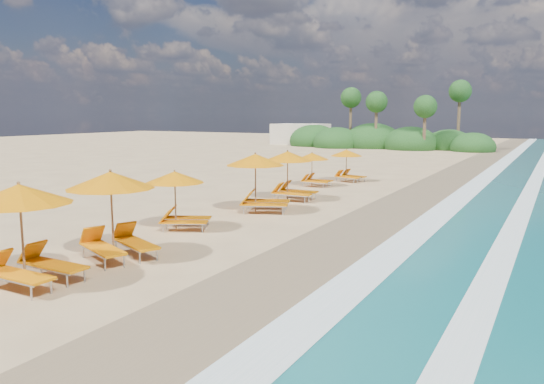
{
  "coord_description": "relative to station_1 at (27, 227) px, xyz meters",
  "views": [
    {
      "loc": [
        9.87,
        -17.87,
        4.26
      ],
      "look_at": [
        0.0,
        0.0,
        1.2
      ],
      "focal_mm": 34.76,
      "sensor_mm": 36.0,
      "label": 1
    }
  ],
  "objects": [
    {
      "name": "ground",
      "position": [
        1.65,
        9.63,
        -1.46
      ],
      "size": [
        160.0,
        160.0,
        0.0
      ],
      "primitive_type": "plane",
      "color": "tan",
      "rests_on": "ground"
    },
    {
      "name": "wet_sand",
      "position": [
        5.65,
        9.63,
        -1.45
      ],
      "size": [
        4.0,
        160.0,
        0.01
      ],
      "primitive_type": "cube",
      "color": "#7E6A4B",
      "rests_on": "ground"
    },
    {
      "name": "surf_foam",
      "position": [
        8.35,
        9.63,
        -1.43
      ],
      "size": [
        4.0,
        160.0,
        0.01
      ],
      "color": "white",
      "rests_on": "ground"
    },
    {
      "name": "station_1",
      "position": [
        0.0,
        0.0,
        0.0
      ],
      "size": [
        2.79,
        2.57,
        2.6
      ],
      "rotation": [
        0.0,
        0.0,
        -0.0
      ],
      "color": "olive",
      "rests_on": "ground"
    },
    {
      "name": "station_2",
      "position": [
        0.09,
        2.85,
        0.02
      ],
      "size": [
        3.42,
        3.38,
        2.64
      ],
      "rotation": [
        0.0,
        0.0,
        -0.39
      ],
      "color": "olive",
      "rests_on": "ground"
    },
    {
      "name": "station_3",
      "position": [
        -0.73,
        6.89,
        -0.22
      ],
      "size": [
        2.93,
        2.93,
        2.22
      ],
      "rotation": [
        0.0,
        0.0,
        0.47
      ],
      "color": "olive",
      "rests_on": "ground"
    },
    {
      "name": "station_4",
      "position": [
        0.11,
        11.34,
        -0.0
      ],
      "size": [
        3.37,
        3.32,
        2.6
      ],
      "rotation": [
        0.0,
        0.0,
        0.38
      ],
      "color": "olive",
      "rests_on": "ground"
    },
    {
      "name": "station_5",
      "position": [
        -0.14,
        14.8,
        -0.07
      ],
      "size": [
        2.77,
        2.59,
        2.47
      ],
      "rotation": [
        0.0,
        0.0,
        0.07
      ],
      "color": "olive",
      "rests_on": "ground"
    },
    {
      "name": "station_6",
      "position": [
        -1.19,
        19.91,
        -0.33
      ],
      "size": [
        2.15,
        1.98,
        2.01
      ],
      "rotation": [
        0.0,
        0.0,
        -0.0
      ],
      "color": "olive",
      "rests_on": "ground"
    },
    {
      "name": "station_7",
      "position": [
        -0.21,
        22.93,
        -0.31
      ],
      "size": [
        2.53,
        2.44,
        2.05
      ],
      "rotation": [
        0.0,
        0.0,
        -0.25
      ],
      "color": "olive",
      "rests_on": "ground"
    },
    {
      "name": "treeline",
      "position": [
        -8.29,
        55.14,
        -0.46
      ],
      "size": [
        25.8,
        8.8,
        9.74
      ],
      "color": "#163D14",
      "rests_on": "ground"
    },
    {
      "name": "beach_building",
      "position": [
        -20.35,
        57.63,
        -0.06
      ],
      "size": [
        7.0,
        5.0,
        2.8
      ],
      "primitive_type": "cube",
      "color": "beige",
      "rests_on": "ground"
    }
  ]
}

